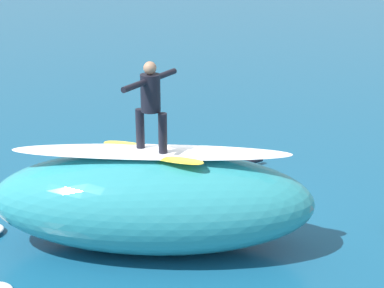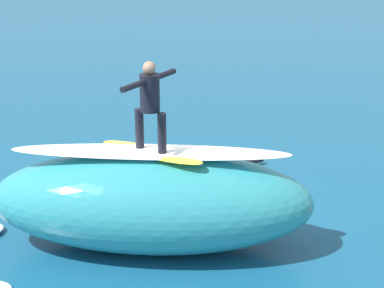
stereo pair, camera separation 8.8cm
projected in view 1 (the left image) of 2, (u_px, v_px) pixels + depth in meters
ground_plane at (176, 212)px, 13.86m from camera, size 120.00×120.00×0.00m
wave_crest at (152, 201)px, 12.16m from camera, size 6.10×2.55×1.88m
wave_foam_lip at (151, 152)px, 11.82m from camera, size 5.14×1.03×0.08m
surfboard_riding at (152, 152)px, 11.82m from camera, size 2.18×1.44×0.07m
surfer_riding at (151, 100)px, 11.48m from camera, size 0.77×1.43×1.63m
surfboard_paddling at (222, 172)px, 15.88m from camera, size 1.91×1.75×0.06m
surfer_paddling at (227, 164)px, 15.89m from camera, size 1.51×1.35×0.33m
foam_patch_mid at (112, 219)px, 13.40m from camera, size 1.06×1.22×0.13m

